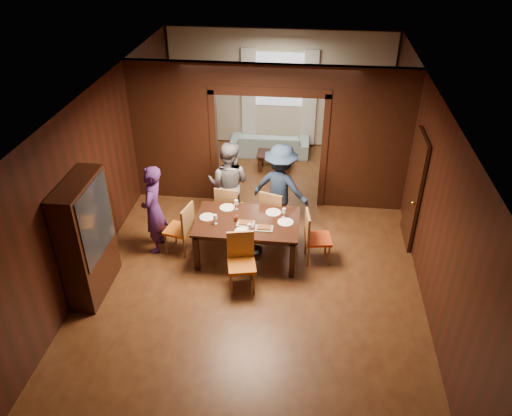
# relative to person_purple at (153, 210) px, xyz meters

# --- Properties ---
(floor) EXTENTS (9.00, 9.00, 0.00)m
(floor) POSITION_rel_person_purple_xyz_m (1.84, 0.31, -0.83)
(floor) COLOR #4A2515
(floor) RESTS_ON ground
(ceiling) EXTENTS (5.50, 9.00, 0.02)m
(ceiling) POSITION_rel_person_purple_xyz_m (1.84, 0.31, 2.07)
(ceiling) COLOR silver
(ceiling) RESTS_ON room_walls
(room_walls) EXTENTS (5.52, 9.01, 2.90)m
(room_walls) POSITION_rel_person_purple_xyz_m (1.84, 2.19, 0.68)
(room_walls) COLOR black
(room_walls) RESTS_ON floor
(person_purple) EXTENTS (0.40, 0.61, 1.66)m
(person_purple) POSITION_rel_person_purple_xyz_m (0.00, 0.00, 0.00)
(person_purple) COLOR #42205E
(person_purple) RESTS_ON floor
(person_grey) EXTENTS (0.91, 0.76, 1.71)m
(person_grey) POSITION_rel_person_purple_xyz_m (1.17, 1.00, 0.02)
(person_grey) COLOR slate
(person_grey) RESTS_ON floor
(person_navy) EXTENTS (1.26, 0.97, 1.72)m
(person_navy) POSITION_rel_person_purple_xyz_m (2.16, 0.97, 0.03)
(person_navy) COLOR #1B2B45
(person_navy) RESTS_ON floor
(sofa) EXTENTS (1.93, 0.78, 0.56)m
(sofa) POSITION_rel_person_purple_xyz_m (1.68, 4.16, -0.55)
(sofa) COLOR #94B8C2
(sofa) RESTS_ON floor
(serving_bowl) EXTENTS (0.29, 0.29, 0.07)m
(serving_bowl) POSITION_rel_person_purple_xyz_m (1.77, 0.06, -0.03)
(serving_bowl) COLOR black
(serving_bowl) RESTS_ON dining_table
(dining_table) EXTENTS (1.78, 1.11, 0.76)m
(dining_table) POSITION_rel_person_purple_xyz_m (1.66, -0.05, -0.45)
(dining_table) COLOR black
(dining_table) RESTS_ON floor
(coffee_table) EXTENTS (0.80, 0.50, 0.40)m
(coffee_table) POSITION_rel_person_purple_xyz_m (1.86, 3.35, -0.63)
(coffee_table) COLOR black
(coffee_table) RESTS_ON floor
(chair_left) EXTENTS (0.53, 0.53, 0.97)m
(chair_left) POSITION_rel_person_purple_xyz_m (0.43, -0.02, -0.34)
(chair_left) COLOR orange
(chair_left) RESTS_ON floor
(chair_right) EXTENTS (0.50, 0.50, 0.97)m
(chair_right) POSITION_rel_person_purple_xyz_m (2.89, -0.02, -0.34)
(chair_right) COLOR #C43C12
(chair_right) RESTS_ON floor
(chair_far_l) EXTENTS (0.49, 0.49, 0.97)m
(chair_far_l) POSITION_rel_person_purple_xyz_m (1.21, 0.79, -0.34)
(chair_far_l) COLOR orange
(chair_far_l) RESTS_ON floor
(chair_far_r) EXTENTS (0.55, 0.55, 0.97)m
(chair_far_r) POSITION_rel_person_purple_xyz_m (2.07, 0.72, -0.34)
(chair_far_r) COLOR #C66E12
(chair_far_r) RESTS_ON floor
(chair_near) EXTENTS (0.52, 0.52, 0.97)m
(chair_near) POSITION_rel_person_purple_xyz_m (1.68, -0.89, -0.34)
(chair_near) COLOR #BF5B12
(chair_near) RESTS_ON floor
(hutch) EXTENTS (0.40, 1.20, 2.00)m
(hutch) POSITION_rel_person_purple_xyz_m (-0.69, -1.19, 0.17)
(hutch) COLOR black
(hutch) RESTS_ON floor
(door_right) EXTENTS (0.06, 0.90, 2.10)m
(door_right) POSITION_rel_person_purple_xyz_m (4.54, 0.81, 0.22)
(door_right) COLOR black
(door_right) RESTS_ON floor
(window_far) EXTENTS (1.20, 0.03, 1.30)m
(window_far) POSITION_rel_person_purple_xyz_m (1.84, 4.75, 0.87)
(window_far) COLOR silver
(window_far) RESTS_ON back_wall
(curtain_left) EXTENTS (0.35, 0.06, 2.40)m
(curtain_left) POSITION_rel_person_purple_xyz_m (1.09, 4.71, 0.42)
(curtain_left) COLOR white
(curtain_left) RESTS_ON back_wall
(curtain_right) EXTENTS (0.35, 0.06, 2.40)m
(curtain_right) POSITION_rel_person_purple_xyz_m (2.59, 4.71, 0.42)
(curtain_right) COLOR white
(curtain_right) RESTS_ON back_wall
(plate_left) EXTENTS (0.27, 0.27, 0.01)m
(plate_left) POSITION_rel_person_purple_xyz_m (0.96, -0.03, -0.06)
(plate_left) COLOR silver
(plate_left) RESTS_ON dining_table
(plate_far_l) EXTENTS (0.27, 0.27, 0.01)m
(plate_far_l) POSITION_rel_person_purple_xyz_m (1.25, 0.31, -0.06)
(plate_far_l) COLOR white
(plate_far_l) RESTS_ON dining_table
(plate_far_r) EXTENTS (0.27, 0.27, 0.01)m
(plate_far_r) POSITION_rel_person_purple_xyz_m (2.09, 0.25, -0.06)
(plate_far_r) COLOR white
(plate_far_r) RESTS_ON dining_table
(plate_right) EXTENTS (0.27, 0.27, 0.01)m
(plate_right) POSITION_rel_person_purple_xyz_m (2.32, -0.04, -0.06)
(plate_right) COLOR white
(plate_right) RESTS_ON dining_table
(plate_near) EXTENTS (0.27, 0.27, 0.01)m
(plate_near) POSITION_rel_person_purple_xyz_m (1.63, -0.39, -0.06)
(plate_near) COLOR white
(plate_near) RESTS_ON dining_table
(platter_a) EXTENTS (0.30, 0.20, 0.04)m
(platter_a) POSITION_rel_person_purple_xyz_m (1.65, -0.16, -0.05)
(platter_a) COLOR gray
(platter_a) RESTS_ON dining_table
(platter_b) EXTENTS (0.30, 0.20, 0.04)m
(platter_b) POSITION_rel_person_purple_xyz_m (1.97, -0.27, -0.05)
(platter_b) COLOR gray
(platter_b) RESTS_ON dining_table
(wineglass_left) EXTENTS (0.08, 0.08, 0.18)m
(wineglass_left) POSITION_rel_person_purple_xyz_m (1.14, -0.21, 0.02)
(wineglass_left) COLOR silver
(wineglass_left) RESTS_ON dining_table
(wineglass_far) EXTENTS (0.08, 0.08, 0.18)m
(wineglass_far) POSITION_rel_person_purple_xyz_m (1.42, 0.30, 0.02)
(wineglass_far) COLOR silver
(wineglass_far) RESTS_ON dining_table
(wineglass_right) EXTENTS (0.08, 0.08, 0.18)m
(wineglass_right) POSITION_rel_person_purple_xyz_m (2.28, 0.12, 0.02)
(wineglass_right) COLOR white
(wineglass_right) RESTS_ON dining_table
(tumbler) EXTENTS (0.07, 0.07, 0.14)m
(tumbler) POSITION_rel_person_purple_xyz_m (1.74, -0.36, 0.00)
(tumbler) COLOR silver
(tumbler) RESTS_ON dining_table
(condiment_jar) EXTENTS (0.08, 0.08, 0.11)m
(condiment_jar) POSITION_rel_person_purple_xyz_m (1.48, -0.08, -0.01)
(condiment_jar) COLOR #4E2312
(condiment_jar) RESTS_ON dining_table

